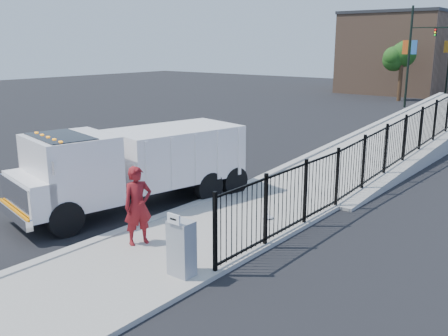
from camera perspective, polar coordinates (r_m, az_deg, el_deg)
The scene contains 13 objects.
ground at distance 15.07m, azimuth -6.65°, elevation -5.75°, with size 120.00×120.00×0.00m, color black.
sidewalk at distance 12.46m, azimuth -6.87°, elevation -9.79°, with size 3.55×12.00×0.12m, color #9E998E.
curb at distance 13.80m, azimuth -12.58°, elevation -7.54°, with size 0.30×12.00×0.16m, color #ADAAA3.
ramp at distance 27.62m, azimuth 20.96°, elevation 2.50°, with size 3.95×24.00×1.70m, color #9E998E.
iron_fence at distance 23.29m, azimuth 21.44°, elevation 2.72°, with size 0.10×28.00×1.80m, color black.
truck at distance 15.84m, azimuth -10.65°, elevation 0.58°, with size 3.93×7.90×2.59m.
worker at distance 12.72m, azimuth -9.82°, elevation -4.26°, with size 0.73×0.48×2.01m, color maroon.
utility_cabinet at distance 11.04m, azimuth -4.88°, elevation -9.11°, with size 0.55×0.40×1.25m, color gray.
arrow_sign at distance 10.62m, azimuth -5.77°, elevation -5.81°, with size 0.35×0.04×0.22m, color white.
debris at distance 14.66m, azimuth 4.99°, elevation -5.60°, with size 0.34×0.34×0.08m, color silver.
light_pole_0 at distance 43.62m, azimuth 20.79°, elevation 12.20°, with size 3.77×0.22×8.00m.
tree_0 at distance 48.37m, azimuth 19.69°, elevation 11.86°, with size 2.31×2.31×5.15m.
building at distance 57.25m, azimuth 19.37°, elevation 12.18°, with size 10.00×10.00×8.00m, color #8C664C.
Camera 1 is at (10.11, -9.95, 5.07)m, focal length 40.00 mm.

